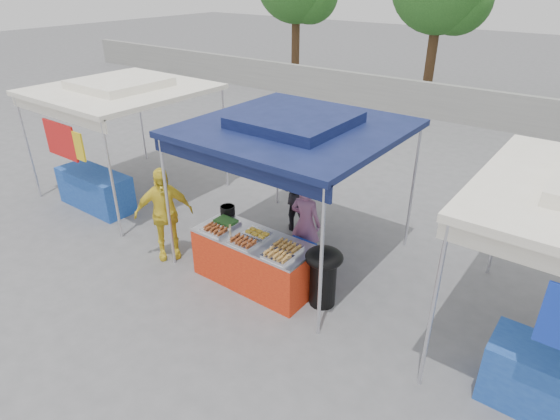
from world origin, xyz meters
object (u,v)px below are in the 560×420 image
Objects in this scene: vendor_woman at (306,223)px; helper_man at (299,192)px; cooking_pot at (228,210)px; wok_burner at (323,272)px; vendor_table at (254,260)px; customer_person at (164,214)px.

vendor_woman is 1.19m from helper_man.
vendor_woman is (1.17, 0.67, -0.17)m from cooking_pot.
vendor_woman reaches higher than wok_burner.
cooking_pot is at bearing 73.92° from helper_man.
helper_man is at bearing 75.74° from cooking_pot.
vendor_woman is at bearing 73.40° from vendor_table.
vendor_woman is (-0.87, 0.81, 0.19)m from wok_burner.
vendor_woman is at bearing 128.51° from helper_man.
cooking_pot is (-0.86, 0.35, 0.50)m from vendor_table.
customer_person is (-1.76, -0.30, 0.42)m from vendor_table.
wok_burner is 2.99m from customer_person.
vendor_table is 1.21m from wok_burner.
customer_person is (-0.89, -0.65, -0.08)m from cooking_pot.
vendor_woman is at bearing -18.86° from customer_person.
cooking_pot reaches higher than wok_burner.
vendor_woman reaches higher than cooking_pot.
customer_person is (-1.29, -2.22, 0.05)m from helper_man.
helper_man is (-1.64, 1.71, 0.22)m from wok_burner.
cooking_pot is 0.15× the size of customer_person.
vendor_woman is 0.90× the size of customer_person.
wok_burner is 2.38m from helper_man.
vendor_table is 7.91× the size of cooking_pot.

